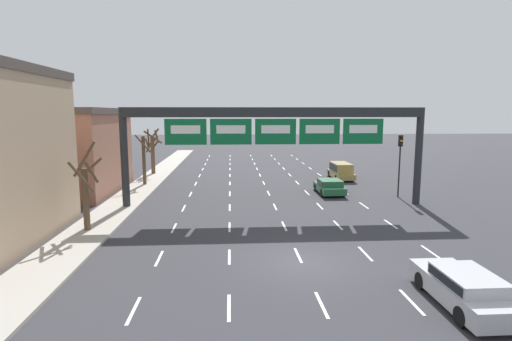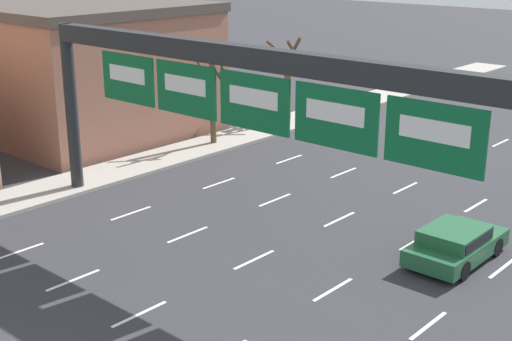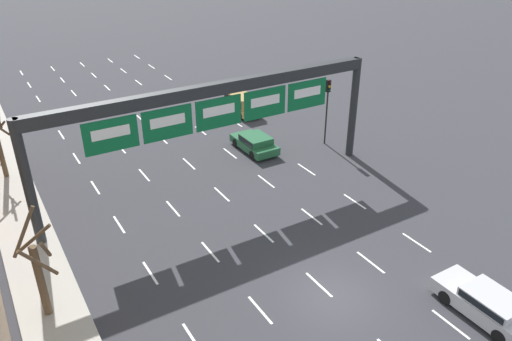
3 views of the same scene
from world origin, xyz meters
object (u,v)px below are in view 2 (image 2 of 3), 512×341
object	(u,v)px
tree_bare_furthest	(288,76)
sign_gantry	(260,92)
car_green	(456,243)
tree_bare_closest	(213,94)

from	to	relation	value
tree_bare_furthest	sign_gantry	bearing A→B (deg)	-53.56
car_green	tree_bare_furthest	distance (m)	20.59
sign_gantry	tree_bare_closest	bearing A→B (deg)	141.13
sign_gantry	tree_bare_closest	distance (m)	14.73
sign_gantry	car_green	bearing A→B (deg)	39.22
sign_gantry	tree_bare_closest	size ratio (longest dim) A/B	4.22
sign_gantry	tree_bare_closest	world-z (taller)	sign_gantry
car_green	tree_bare_closest	distance (m)	17.18
sign_gantry	car_green	distance (m)	8.35
tree_bare_furthest	car_green	bearing A→B (deg)	-34.76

